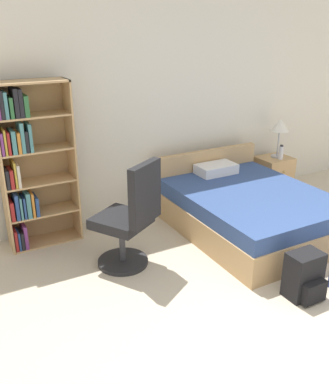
# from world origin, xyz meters

# --- Properties ---
(wall_back) EXTENTS (9.00, 0.06, 2.60)m
(wall_back) POSITION_xyz_m (0.00, 3.23, 1.30)
(wall_back) COLOR silver
(wall_back) RESTS_ON ground_plane
(bookshelf) EXTENTS (0.76, 0.31, 1.75)m
(bookshelf) POSITION_xyz_m (-1.65, 2.97, 0.92)
(bookshelf) COLOR tan
(bookshelf) RESTS_ON ground_plane
(bed) EXTENTS (1.50, 1.91, 0.75)m
(bed) POSITION_xyz_m (0.59, 2.13, 0.26)
(bed) COLOR tan
(bed) RESTS_ON ground_plane
(office_chair) EXTENTS (0.68, 0.72, 1.11)m
(office_chair) POSITION_xyz_m (-0.94, 2.03, 0.51)
(office_chair) COLOR #232326
(office_chair) RESTS_ON ground_plane
(nightstand) EXTENTS (0.45, 0.42, 0.51)m
(nightstand) POSITION_xyz_m (1.69, 2.91, 0.25)
(nightstand) COLOR tan
(nightstand) RESTS_ON ground_plane
(table_lamp) EXTENTS (0.26, 0.26, 0.54)m
(table_lamp) POSITION_xyz_m (1.73, 2.92, 0.94)
(table_lamp) COLOR #B2B2B7
(table_lamp) RESTS_ON nightstand
(water_bottle) EXTENTS (0.07, 0.07, 0.20)m
(water_bottle) POSITION_xyz_m (1.70, 2.81, 0.61)
(water_bottle) COLOR silver
(water_bottle) RESTS_ON nightstand
(backpack_black) EXTENTS (0.31, 0.28, 0.43)m
(backpack_black) POSITION_xyz_m (0.19, 0.83, 0.20)
(backpack_black) COLOR black
(backpack_black) RESTS_ON ground_plane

